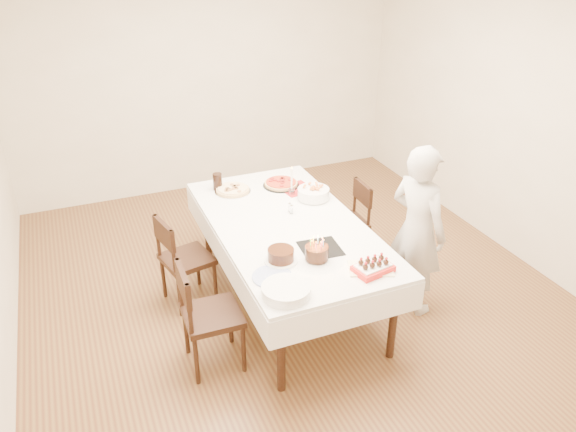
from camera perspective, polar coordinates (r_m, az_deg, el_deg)
name	(u,v)px	position (r m, az deg, el deg)	size (l,w,h in m)	color
floor	(293,292)	(5.00, 0.53, -7.69)	(5.00, 5.00, 0.00)	#532F1C
wall_back	(208,75)	(6.63, -8.14, 14.03)	(4.50, 0.04, 2.70)	beige
wall_front	(534,354)	(2.56, 23.67, -12.69)	(4.50, 0.04, 2.70)	beige
wall_right	(522,114)	(5.59, 22.68, 9.54)	(0.04, 5.00, 2.70)	beige
dining_table	(288,263)	(4.69, 0.00, -4.84)	(1.14, 2.14, 0.75)	white
chair_right_savory	(345,223)	(5.31, 5.84, -0.67)	(0.39, 0.39, 0.77)	black
chair_left_savory	(187,259)	(4.76, -10.22, -4.32)	(0.42, 0.42, 0.82)	black
chair_left_dessert	(212,315)	(4.08, -7.70, -9.96)	(0.44, 0.44, 0.85)	black
person	(417,230)	(4.59, 12.99, -1.42)	(0.53, 0.35, 1.44)	beige
pizza_white	(233,190)	(5.04, -5.64, 2.66)	(0.32, 0.32, 0.04)	beige
pizza_pepperoni	(281,184)	(5.14, -0.71, 3.32)	(0.33, 0.33, 0.04)	red
red_placemat	(296,189)	(5.09, 0.86, 2.78)	(0.27, 0.27, 0.01)	#B21E1E
pasta_bowl	(313,193)	(4.89, 2.60, 2.32)	(0.28, 0.28, 0.09)	white
taper_candle	(292,180)	(4.94, 0.37, 3.66)	(0.06, 0.06, 0.27)	white
shaker_pair	(292,209)	(4.64, 0.36, 0.67)	(0.07, 0.07, 0.08)	white
cola_glass	(218,182)	(5.09, -7.17, 3.48)	(0.08, 0.08, 0.15)	black
layer_cake	(281,255)	(4.00, -0.73, -4.00)	(0.24, 0.24, 0.10)	black
cake_board	(320,249)	(4.18, 3.31, -3.33)	(0.29, 0.29, 0.01)	black
birthday_cake	(317,249)	(4.00, 2.95, -3.33)	(0.17, 0.17, 0.16)	#35170E
strawberry_box	(373,267)	(3.94, 8.64, -5.19)	(0.27, 0.18, 0.07)	red
box_lid	(370,269)	(3.98, 8.37, -5.36)	(0.30, 0.20, 0.03)	beige
plate_stack	(286,291)	(3.67, -0.21, -7.58)	(0.32, 0.32, 0.07)	white
china_plate	(272,277)	(3.85, -1.60, -6.17)	(0.28, 0.28, 0.01)	white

